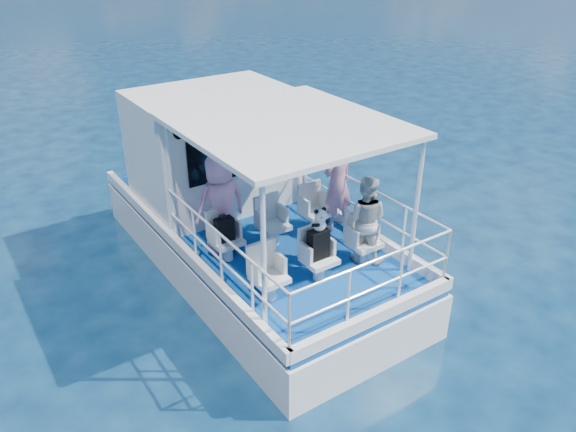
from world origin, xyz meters
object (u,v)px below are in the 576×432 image
at_px(passenger_stbd_aft, 365,219).
at_px(panda, 320,219).
at_px(passenger_port_fwd, 221,204).
at_px(backpack_center, 318,244).

relative_size(passenger_stbd_aft, panda, 4.12).
bearing_deg(passenger_port_fwd, panda, 119.99).
height_order(passenger_stbd_aft, panda, passenger_stbd_aft).
relative_size(backpack_center, panda, 1.33).
bearing_deg(passenger_stbd_aft, passenger_port_fwd, 9.33).
height_order(passenger_port_fwd, backpack_center, passenger_port_fwd).
relative_size(passenger_port_fwd, passenger_stbd_aft, 1.17).
height_order(passenger_port_fwd, passenger_stbd_aft, passenger_port_fwd).
distance_m(backpack_center, panda, 0.42).
xyz_separation_m(passenger_port_fwd, panda, (0.81, -1.59, 0.17)).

